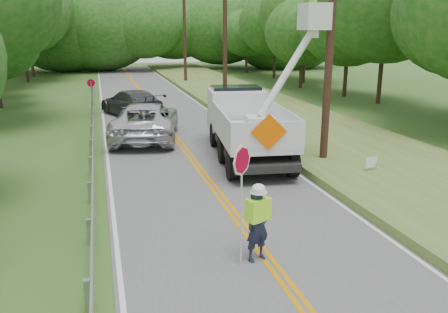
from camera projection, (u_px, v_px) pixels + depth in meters
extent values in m
plane|color=#325A1C|center=(304.00, 308.00, 9.04)|extent=(140.00, 140.00, 0.00)
cube|color=#535355|center=(180.00, 143.00, 22.05)|extent=(7.20, 96.00, 0.02)
cube|color=orange|center=(178.00, 143.00, 22.02)|extent=(0.12, 96.00, 0.00)
cube|color=orange|center=(182.00, 143.00, 22.07)|extent=(0.12, 96.00, 0.00)
cube|color=silver|center=(106.00, 148.00, 21.16)|extent=(0.12, 96.00, 0.00)
cube|color=silver|center=(248.00, 139.00, 22.92)|extent=(0.12, 96.00, 0.00)
cube|color=gray|center=(88.00, 296.00, 8.83)|extent=(0.12, 0.14, 0.70)
cube|color=gray|center=(89.00, 232.00, 11.62)|extent=(0.12, 0.14, 0.70)
cube|color=gray|center=(90.00, 193.00, 14.41)|extent=(0.12, 0.14, 0.70)
cube|color=gray|center=(91.00, 166.00, 17.20)|extent=(0.12, 0.14, 0.70)
cube|color=gray|center=(91.00, 147.00, 19.98)|extent=(0.12, 0.14, 0.70)
cube|color=gray|center=(91.00, 133.00, 22.77)|extent=(0.12, 0.14, 0.70)
cube|color=gray|center=(92.00, 121.00, 25.56)|extent=(0.12, 0.14, 0.70)
cube|color=gray|center=(92.00, 112.00, 28.35)|extent=(0.12, 0.14, 0.70)
cube|color=gray|center=(92.00, 105.00, 31.13)|extent=(0.12, 0.14, 0.70)
cube|color=gray|center=(92.00, 99.00, 33.92)|extent=(0.12, 0.14, 0.70)
cube|color=gray|center=(92.00, 93.00, 36.71)|extent=(0.12, 0.14, 0.70)
cube|color=gray|center=(93.00, 89.00, 39.50)|extent=(0.12, 0.14, 0.70)
cube|color=gray|center=(93.00, 85.00, 42.28)|extent=(0.12, 0.14, 0.70)
cube|color=gray|center=(93.00, 132.00, 21.80)|extent=(0.05, 48.00, 0.34)
cylinder|color=black|center=(330.00, 38.00, 17.34)|extent=(0.30, 0.30, 10.00)
cylinder|color=black|center=(225.00, 34.00, 31.27)|extent=(0.30, 0.30, 10.00)
cylinder|color=black|center=(185.00, 32.00, 45.21)|extent=(0.30, 0.30, 10.00)
cube|color=#51602A|center=(315.00, 132.00, 23.82)|extent=(7.00, 96.00, 0.30)
cylinder|color=#332319|center=(26.00, 62.00, 46.98)|extent=(0.32, 0.32, 4.06)
ellipsoid|color=#104C10|center=(20.00, 12.00, 45.65)|extent=(9.47, 9.47, 8.33)
cylinder|color=#332319|center=(32.00, 58.00, 52.02)|extent=(0.32, 0.32, 4.41)
ellipsoid|color=#104C10|center=(26.00, 8.00, 50.58)|extent=(10.29, 10.29, 9.05)
cylinder|color=#332319|center=(380.00, 75.00, 33.43)|extent=(0.32, 0.32, 4.15)
ellipsoid|color=#104C10|center=(387.00, 2.00, 32.07)|extent=(9.68, 9.68, 8.52)
cylinder|color=#332319|center=(346.00, 75.00, 37.04)|extent=(0.32, 0.32, 3.44)
ellipsoid|color=#104C10|center=(349.00, 21.00, 35.91)|extent=(8.02, 8.02, 7.06)
cylinder|color=#332319|center=(301.00, 72.00, 42.47)|extent=(0.32, 0.32, 2.96)
ellipsoid|color=#104C10|center=(303.00, 32.00, 41.50)|extent=(6.92, 6.92, 6.09)
cylinder|color=#332319|center=(304.00, 63.00, 46.39)|extent=(0.32, 0.32, 3.97)
ellipsoid|color=#104C10|center=(306.00, 13.00, 45.09)|extent=(9.25, 9.25, 8.14)
cylinder|color=#332319|center=(274.00, 62.00, 51.14)|extent=(0.32, 0.32, 3.45)
ellipsoid|color=#104C10|center=(276.00, 23.00, 50.01)|extent=(8.06, 8.06, 7.09)
cylinder|color=#332319|center=(246.00, 62.00, 57.27)|extent=(0.32, 0.32, 2.82)
ellipsoid|color=#104C10|center=(247.00, 33.00, 56.35)|extent=(6.58, 6.58, 5.79)
ellipsoid|color=#104C10|center=(24.00, 28.00, 57.70)|extent=(11.90, 8.93, 8.93)
ellipsoid|color=#104C10|center=(64.00, 28.00, 58.12)|extent=(14.91, 11.19, 11.19)
ellipsoid|color=#104C10|center=(99.00, 28.00, 58.98)|extent=(14.78, 11.08, 11.08)
ellipsoid|color=#104C10|center=(143.00, 28.00, 58.74)|extent=(10.42, 7.82, 7.82)
ellipsoid|color=#104C10|center=(174.00, 28.00, 63.07)|extent=(11.42, 8.57, 8.57)
ellipsoid|color=#104C10|center=(221.00, 28.00, 63.95)|extent=(13.53, 10.15, 10.15)
ellipsoid|color=#104C10|center=(250.00, 28.00, 64.12)|extent=(11.91, 8.93, 8.93)
ellipsoid|color=#104C10|center=(286.00, 28.00, 63.44)|extent=(16.77, 12.58, 12.58)
imported|color=#191E33|center=(258.00, 225.00, 10.68)|extent=(0.74, 0.61, 1.76)
cube|color=#9FF422|center=(258.00, 209.00, 10.57)|extent=(0.62, 0.49, 0.53)
ellipsoid|color=white|center=(259.00, 189.00, 10.44)|extent=(0.33, 0.33, 0.26)
cylinder|color=#B7B7B7|center=(241.00, 215.00, 10.38)|extent=(0.04, 0.04, 2.46)
cylinder|color=#A60025|center=(242.00, 160.00, 10.03)|extent=(0.54, 0.49, 0.70)
cylinder|color=black|center=(232.00, 165.00, 16.58)|extent=(0.47, 1.12, 1.08)
cylinder|color=black|center=(292.00, 163.00, 16.89)|extent=(0.47, 1.12, 1.08)
cylinder|color=black|center=(223.00, 150.00, 18.73)|extent=(0.47, 1.12, 1.08)
cylinder|color=black|center=(277.00, 148.00, 19.04)|extent=(0.47, 1.12, 1.08)
cylinder|color=black|center=(214.00, 134.00, 21.42)|extent=(0.47, 1.12, 1.08)
cylinder|color=black|center=(262.00, 133.00, 21.74)|extent=(0.47, 1.12, 1.08)
cube|color=black|center=(249.00, 145.00, 19.19)|extent=(3.24, 7.46, 0.28)
cube|color=#B7BABC|center=(253.00, 136.00, 18.28)|extent=(3.21, 5.47, 0.25)
cube|color=#B7BABC|center=(221.00, 123.00, 17.96)|extent=(0.70, 5.16, 1.02)
cube|color=#B7BABC|center=(284.00, 121.00, 18.31)|extent=(0.70, 5.16, 1.02)
cube|color=#B7BABC|center=(268.00, 136.00, 15.68)|extent=(2.59, 0.38, 1.02)
cube|color=#B7BABC|center=(236.00, 111.00, 21.85)|extent=(2.78, 2.44, 2.03)
cube|color=black|center=(236.00, 95.00, 21.87)|extent=(2.42, 1.73, 0.85)
cube|color=#B7BABC|center=(260.00, 128.00, 16.95)|extent=(1.13, 1.13, 0.90)
cube|color=#B7BABC|center=(315.00, 17.00, 16.95)|extent=(0.96, 0.96, 0.96)
cube|color=#EF6000|center=(269.00, 132.00, 15.56)|extent=(1.27, 0.20, 1.28)
imported|color=silver|center=(146.00, 121.00, 22.74)|extent=(4.23, 6.97, 1.81)
imported|color=#3E4246|center=(131.00, 103.00, 28.84)|extent=(4.15, 6.10, 1.64)
cylinder|color=gray|center=(92.00, 99.00, 28.47)|extent=(0.06, 0.06, 2.22)
cylinder|color=#A60025|center=(91.00, 83.00, 28.20)|extent=(0.51, 0.03, 0.51)
cube|color=white|center=(371.00, 162.00, 16.80)|extent=(0.54, 0.15, 0.39)
cylinder|color=gray|center=(365.00, 171.00, 16.83)|extent=(0.02, 0.02, 0.55)
cylinder|color=gray|center=(376.00, 170.00, 16.94)|extent=(0.02, 0.02, 0.55)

